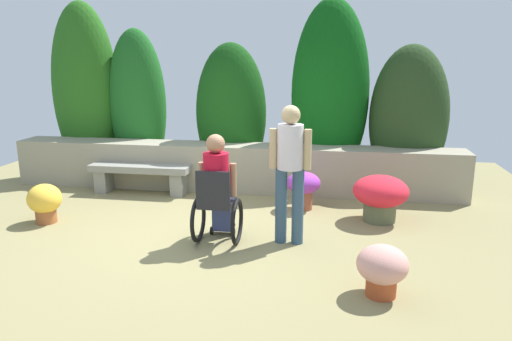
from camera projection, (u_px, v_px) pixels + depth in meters
ground_plane at (198, 234)px, 6.06m from camera, size 10.11×10.11×0.00m
stone_retaining_wall at (232, 167)px, 8.00m from camera, size 7.50×0.59×0.77m
hedge_backdrop at (237, 103)px, 8.34m from camera, size 7.03×0.97×3.17m
stone_bench at (141, 174)px, 7.82m from camera, size 1.66×0.44×0.48m
person_in_wheelchair at (218, 192)px, 5.68m from camera, size 0.53×0.66×1.33m
person_standing_companion at (290, 165)px, 5.56m from camera, size 0.49×0.30×1.66m
flower_pot_purple_near at (380, 195)px, 6.46m from camera, size 0.75×0.75×0.63m
flower_pot_terracotta_by_wall at (45, 202)px, 6.42m from camera, size 0.45×0.45×0.54m
flower_pot_red_accent at (303, 186)px, 6.98m from camera, size 0.49×0.49×0.56m
flower_pot_small_foreground at (382, 268)px, 4.44m from camera, size 0.48×0.48×0.50m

